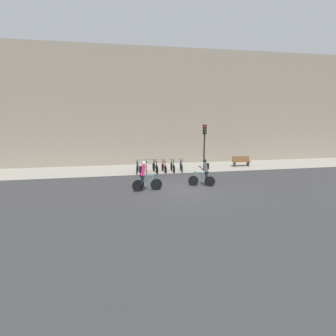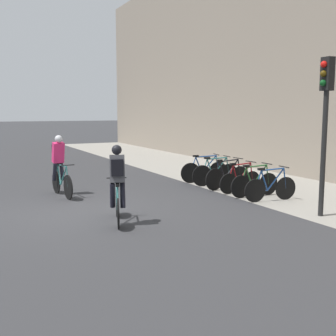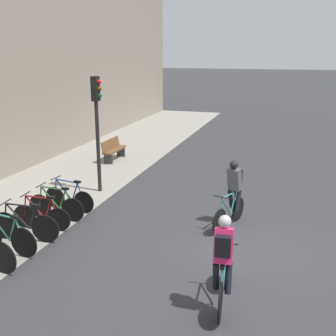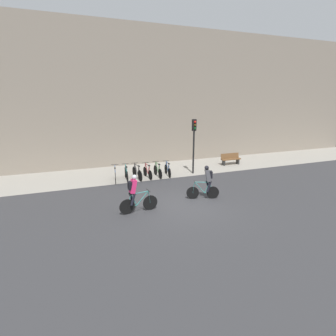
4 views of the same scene
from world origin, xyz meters
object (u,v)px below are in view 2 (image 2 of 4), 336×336
at_px(cyclist_grey, 117,182).
at_px(parked_bike_2, 227,176).
at_px(cyclist_pink, 59,164).
at_px(parked_bike_5, 270,187).
at_px(parked_bike_0, 204,171).
at_px(parked_bike_1, 215,173).
at_px(parked_bike_3, 240,180).
at_px(traffic_light_pole, 325,108).
at_px(parked_bike_4, 255,183).

xyz_separation_m(cyclist_grey, parked_bike_2, (-2.48, 4.64, -0.53)).
bearing_deg(cyclist_pink, parked_bike_5, 55.59).
bearing_deg(parked_bike_0, parked_bike_5, -0.00).
bearing_deg(parked_bike_1, parked_bike_3, -0.03).
distance_m(parked_bike_2, parked_bike_5, 2.10).
bearing_deg(parked_bike_2, traffic_light_pole, -0.85).
bearing_deg(parked_bike_1, parked_bike_4, -0.02).
xyz_separation_m(parked_bike_0, traffic_light_pole, (5.37, -0.06, 2.16)).
relative_size(parked_bike_0, traffic_light_pole, 0.47).
height_order(parked_bike_2, parked_bike_4, parked_bike_2).
xyz_separation_m(parked_bike_0, parked_bike_2, (1.40, -0.00, -0.00)).
distance_m(cyclist_pink, parked_bike_3, 5.49).
distance_m(parked_bike_1, traffic_light_pole, 5.14).
bearing_deg(parked_bike_5, parked_bike_3, 180.00).
distance_m(cyclist_grey, parked_bike_3, 5.00).
relative_size(cyclist_pink, cyclist_grey, 1.02).
bearing_deg(traffic_light_pole, parked_bike_1, 179.27).
distance_m(parked_bike_0, parked_bike_3, 2.10).
bearing_deg(cyclist_pink, traffic_light_pole, 43.13).
bearing_deg(cyclist_pink, parked_bike_3, 67.77).
bearing_deg(parked_bike_5, parked_bike_4, 180.00).
bearing_deg(parked_bike_0, cyclist_pink, -89.64).
bearing_deg(parked_bike_4, parked_bike_1, 179.98).
relative_size(parked_bike_1, parked_bike_4, 1.02).
xyz_separation_m(parked_bike_1, parked_bike_3, (1.40, -0.00, -0.03)).
xyz_separation_m(parked_bike_4, parked_bike_5, (0.70, -0.00, -0.01)).
xyz_separation_m(cyclist_pink, parked_bike_4, (2.77, 5.06, -0.55)).
distance_m(parked_bike_1, parked_bike_4, 2.10).
xyz_separation_m(parked_bike_2, parked_bike_3, (0.70, 0.00, -0.03)).
relative_size(cyclist_grey, parked_bike_1, 1.03).
distance_m(cyclist_pink, parked_bike_1, 5.13).
height_order(parked_bike_0, parked_bike_5, parked_bike_0).
bearing_deg(parked_bike_1, parked_bike_5, -0.02).
bearing_deg(parked_bike_0, parked_bike_4, -0.01).
relative_size(cyclist_pink, traffic_light_pole, 0.49).
bearing_deg(parked_bike_3, traffic_light_pole, -1.03).
distance_m(cyclist_grey, parked_bike_1, 5.65).
bearing_deg(parked_bike_3, parked_bike_0, 179.99).
xyz_separation_m(cyclist_pink, parked_bike_1, (0.67, 5.06, -0.53)).
bearing_deg(cyclist_grey, parked_bike_2, 118.09).
height_order(parked_bike_4, traffic_light_pole, traffic_light_pole).
bearing_deg(parked_bike_2, parked_bike_0, 179.99).
bearing_deg(parked_bike_4, cyclist_grey, -76.91).
distance_m(cyclist_pink, parked_bike_2, 5.27).
bearing_deg(cyclist_grey, parked_bike_0, 129.88).
bearing_deg(parked_bike_1, cyclist_grey, -55.59).
bearing_deg(traffic_light_pole, cyclist_grey, -108.04).
bearing_deg(parked_bike_3, parked_bike_2, -180.00).
height_order(cyclist_grey, parked_bike_1, cyclist_grey).
relative_size(cyclist_pink, parked_bike_1, 1.06).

